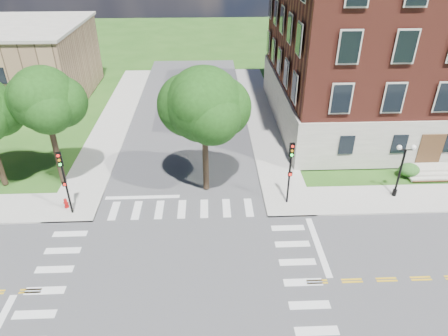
{
  "coord_description": "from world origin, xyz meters",
  "views": [
    {
      "loc": [
        2.05,
        -15.85,
        17.15
      ],
      "look_at": [
        3.03,
        7.48,
        3.2
      ],
      "focal_mm": 32.0,
      "sensor_mm": 36.0,
      "label": 1
    }
  ],
  "objects_px": {
    "traffic_signal_ne": "(290,166)",
    "twin_lamp_west": "(401,168)",
    "fire_hydrant": "(66,203)",
    "traffic_signal_nw": "(64,175)"
  },
  "relations": [
    {
      "from": "traffic_signal_ne",
      "to": "twin_lamp_west",
      "type": "bearing_deg",
      "value": 3.6
    },
    {
      "from": "twin_lamp_west",
      "to": "fire_hydrant",
      "type": "bearing_deg",
      "value": -178.85
    },
    {
      "from": "traffic_signal_ne",
      "to": "twin_lamp_west",
      "type": "xyz_separation_m",
      "value": [
        8.15,
        0.51,
        -0.66
      ]
    },
    {
      "from": "traffic_signal_nw",
      "to": "fire_hydrant",
      "type": "xyz_separation_m",
      "value": [
        -0.58,
        0.66,
        -2.72
      ]
    },
    {
      "from": "traffic_signal_ne",
      "to": "fire_hydrant",
      "type": "relative_size",
      "value": 6.4
    },
    {
      "from": "traffic_signal_nw",
      "to": "twin_lamp_west",
      "type": "height_order",
      "value": "traffic_signal_nw"
    },
    {
      "from": "traffic_signal_nw",
      "to": "twin_lamp_west",
      "type": "relative_size",
      "value": 1.13
    },
    {
      "from": "twin_lamp_west",
      "to": "traffic_signal_nw",
      "type": "bearing_deg",
      "value": -177.21
    },
    {
      "from": "traffic_signal_ne",
      "to": "fire_hydrant",
      "type": "xyz_separation_m",
      "value": [
        -15.83,
        0.03,
        -2.72
      ]
    },
    {
      "from": "traffic_signal_ne",
      "to": "fire_hydrant",
      "type": "bearing_deg",
      "value": 179.89
    }
  ]
}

